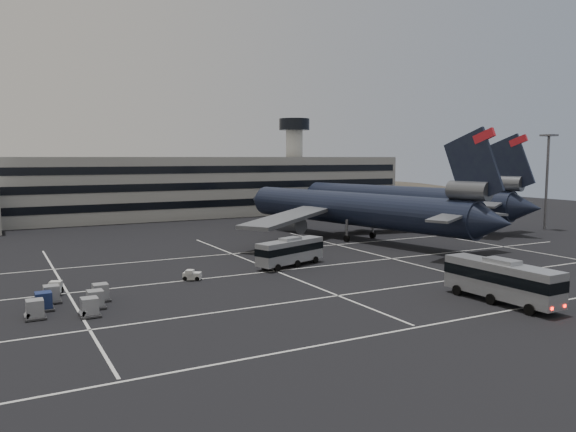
% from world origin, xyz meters
% --- Properties ---
extents(ground, '(260.00, 260.00, 0.00)m').
position_xyz_m(ground, '(0.00, 0.00, 0.00)').
color(ground, black).
rests_on(ground, ground).
extents(lane_markings, '(90.00, 55.62, 0.01)m').
position_xyz_m(lane_markings, '(0.95, 0.72, 0.01)').
color(lane_markings, silver).
rests_on(lane_markings, ground).
extents(terminal, '(125.00, 26.00, 24.00)m').
position_xyz_m(terminal, '(-2.95, 71.14, 6.93)').
color(terminal, gray).
rests_on(terminal, ground).
extents(hills, '(352.00, 180.00, 44.00)m').
position_xyz_m(hills, '(17.99, 170.00, -12.07)').
color(hills, '#38332B').
rests_on(hills, ground).
extents(lightpole_right, '(2.40, 2.40, 18.28)m').
position_xyz_m(lightpole_right, '(58.00, 15.00, 11.82)').
color(lightpole_right, slate).
rests_on(lightpole_right, ground).
extents(trijet_main, '(46.47, 57.33, 18.08)m').
position_xyz_m(trijet_main, '(18.01, 21.92, 5.25)').
color(trijet_main, black).
rests_on(trijet_main, ground).
extents(trijet_far, '(24.09, 56.78, 18.08)m').
position_xyz_m(trijet_far, '(39.00, 34.12, 5.43)').
color(trijet_far, black).
rests_on(trijet_far, ground).
extents(bus_near, '(3.38, 12.23, 4.28)m').
position_xyz_m(bus_near, '(6.28, -19.70, 2.34)').
color(bus_near, gray).
rests_on(bus_near, ground).
extents(bus_far, '(10.72, 5.87, 3.71)m').
position_xyz_m(bus_far, '(-2.87, 5.99, 2.03)').
color(bus_far, gray).
rests_on(bus_far, ground).
extents(tug_a, '(2.08, 2.58, 1.45)m').
position_xyz_m(tug_a, '(-31.35, 4.08, 0.64)').
color(tug_a, silver).
rests_on(tug_a, ground).
extents(tug_b, '(2.25, 2.06, 1.25)m').
position_xyz_m(tug_b, '(-16.61, 3.94, 0.55)').
color(tug_b, silver).
rests_on(tug_b, ground).
extents(uld_cluster, '(8.39, 9.12, 1.68)m').
position_xyz_m(uld_cluster, '(-30.60, -2.58, 0.82)').
color(uld_cluster, '#2D2D30').
rests_on(uld_cluster, ground).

